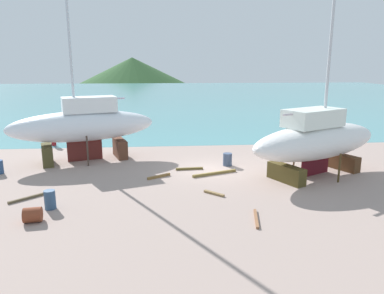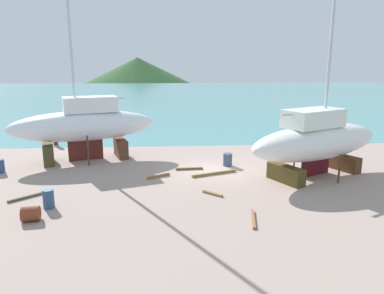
# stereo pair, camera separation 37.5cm
# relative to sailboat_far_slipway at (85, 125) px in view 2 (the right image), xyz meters

# --- Properties ---
(ground_plane) EXTENTS (40.11, 40.11, 0.00)m
(ground_plane) POSITION_rel_sailboat_far_slipway_xyz_m (8.84, -5.91, -2.63)
(ground_plane) COLOR gray
(sea_water) EXTENTS (144.33, 102.61, 0.01)m
(sea_water) POSITION_rel_sailboat_far_slipway_xyz_m (8.84, 55.42, -2.63)
(sea_water) COLOR teal
(sea_water) RESTS_ON ground
(headland_hill) EXTENTS (86.47, 86.47, 20.82)m
(headland_hill) POSITION_rel_sailboat_far_slipway_xyz_m (-11.09, 183.26, -2.63)
(headland_hill) COLOR #274C25
(headland_hill) RESTS_ON ground
(sailboat_far_slipway) EXTENTS (10.71, 6.01, 15.21)m
(sailboat_far_slipway) POSITION_rel_sailboat_far_slipway_xyz_m (0.00, 0.00, 0.00)
(sailboat_far_slipway) COLOR #423D20
(sailboat_far_slipway) RESTS_ON ground
(sailboat_small_center) EXTENTS (10.65, 7.58, 18.02)m
(sailboat_small_center) POSITION_rel_sailboat_far_slipway_xyz_m (15.30, -4.84, -0.31)
(sailboat_small_center) COLOR #51331D
(sailboat_small_center) RESTS_ON ground
(worker) EXTENTS (0.50, 0.45, 1.68)m
(worker) POSITION_rel_sailboat_far_slipway_xyz_m (-3.80, 5.21, -1.76)
(worker) COLOR maroon
(worker) RESTS_ON ground
(barrel_tipped_left) EXTENTS (0.64, 0.64, 0.89)m
(barrel_tipped_left) POSITION_rel_sailboat_far_slipway_xyz_m (-4.94, -2.93, -2.18)
(barrel_tipped_left) COLOR navy
(barrel_tipped_left) RESTS_ON ground
(barrel_tar_black) EXTENTS (0.70, 0.70, 0.95)m
(barrel_tar_black) POSITION_rel_sailboat_far_slipway_xyz_m (0.13, -9.14, -2.15)
(barrel_tar_black) COLOR navy
(barrel_tar_black) RESTS_ON ground
(barrel_tipped_right) EXTENTS (0.72, 0.72, 0.88)m
(barrel_tipped_right) POSITION_rel_sailboat_far_slipway_xyz_m (10.15, -2.25, -2.19)
(barrel_tipped_right) COLOR #384761
(barrel_tipped_right) RESTS_ON ground
(barrel_rust_near) EXTENTS (0.85, 0.77, 0.68)m
(barrel_rust_near) POSITION_rel_sailboat_far_slipway_xyz_m (-0.20, -10.62, -2.29)
(barrel_rust_near) COLOR brown
(barrel_rust_near) RESTS_ON ground
(timber_long_fore) EXTENTS (2.98, 1.24, 0.17)m
(timber_long_fore) POSITION_rel_sailboat_far_slipway_xyz_m (8.96, -4.25, -2.54)
(timber_long_fore) COLOR olive
(timber_long_fore) RESTS_ON ground
(timber_short_cross) EXTENTS (1.79, 1.63, 0.13)m
(timber_short_cross) POSITION_rel_sailboat_far_slipway_xyz_m (-1.36, -7.63, -2.56)
(timber_short_cross) COLOR brown
(timber_short_cross) RESTS_ON ground
(timber_plank_near) EXTENTS (1.06, 0.99, 0.12)m
(timber_plank_near) POSITION_rel_sailboat_far_slipway_xyz_m (8.42, -7.82, -2.57)
(timber_plank_near) COLOR olive
(timber_plank_near) RESTS_ON ground
(timber_short_skew) EXTENTS (1.44, 0.97, 0.16)m
(timber_short_skew) POSITION_rel_sailboat_far_slipway_xyz_m (5.39, -4.60, -2.55)
(timber_short_skew) COLOR brown
(timber_short_skew) RESTS_ON ground
(timber_plank_far) EXTENTS (1.84, 0.29, 0.14)m
(timber_plank_far) POSITION_rel_sailboat_far_slipway_xyz_m (7.42, -3.04, -2.56)
(timber_plank_far) COLOR brown
(timber_plank_far) RESTS_ON ground
(timber_long_aft) EXTENTS (0.50, 1.97, 0.11)m
(timber_long_aft) POSITION_rel_sailboat_far_slipway_xyz_m (9.88, -11.21, -2.57)
(timber_long_aft) COLOR brown
(timber_long_aft) RESTS_ON ground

